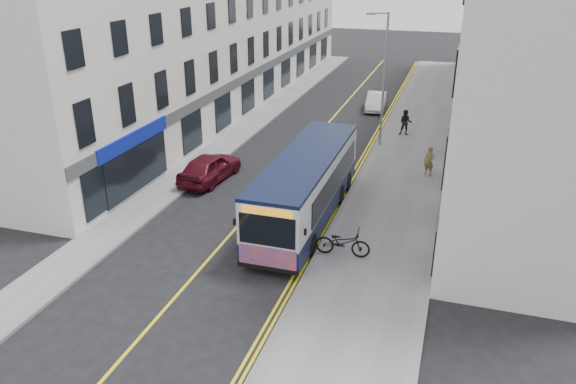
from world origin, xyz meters
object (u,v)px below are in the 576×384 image
Objects in this scene: pedestrian_near at (429,161)px; car_white at (376,101)px; car_maroon at (210,167)px; streetlamp at (383,76)px; city_bus at (306,185)px; pedestrian_far at (406,122)px; bicycle at (343,242)px.

pedestrian_near is 0.41× the size of car_white.
car_maroon is (-5.98, -16.94, 0.11)m from car_white.
streetlamp reaches higher than car_white.
pedestrian_far is (2.82, 13.67, -0.71)m from city_bus.
pedestrian_far is at bearing 127.08° from pedestrian_near.
car_white is at bearing 114.34° from pedestrian_far.
streetlamp is 9.60m from car_white.
bicycle is at bearing 150.50° from car_maroon.
pedestrian_near is (3.33, -4.34, -3.47)m from streetlamp.
city_bus is at bearing 159.86° from car_maroon.
pedestrian_near is 13.94m from car_white.
pedestrian_far reaches higher than pedestrian_near.
car_white is 17.96m from car_maroon.
car_white is at bearing 2.47° from bicycle.
car_white is at bearing -103.82° from car_maroon.
city_bus is (-1.51, -11.17, -2.72)m from streetlamp.
streetlamp is 4.45m from pedestrian_far.
car_maroon is (-7.57, -8.25, -3.63)m from streetlamp.
pedestrian_near is at bearing -74.37° from pedestrian_far.
bicycle is 22.96m from car_white.
pedestrian_near is at bearing -17.99° from bicycle.
pedestrian_far is (-2.02, 6.84, 0.04)m from pedestrian_near.
car_white is 0.88× the size of car_maroon.
car_white reaches higher than bicycle.
car_white is at bearing 100.38° from streetlamp.
bicycle is 10.12m from pedestrian_near.
pedestrian_near reaches higher than car_maroon.
pedestrian_near reaches higher than car_white.
city_bus is at bearing -94.54° from car_white.
bicycle is 10.24m from car_maroon.
city_bus is 3.89m from bicycle.
bicycle is at bearing -83.81° from pedestrian_near.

